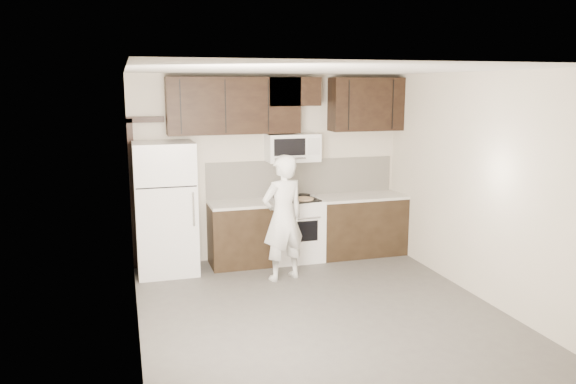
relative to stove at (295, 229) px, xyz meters
name	(u,v)px	position (x,y,z in m)	size (l,w,h in m)	color
floor	(320,311)	(-0.30, -1.94, -0.46)	(4.50, 4.50, 0.00)	#504D4B
back_wall	(269,167)	(-0.30, 0.31, 0.89)	(4.00, 4.00, 0.00)	beige
ceiling	(322,70)	(-0.30, -1.94, 2.24)	(4.50, 4.50, 0.00)	white
counter_run	(314,228)	(0.30, 0.00, 0.00)	(2.95, 0.64, 0.91)	black
stove	(295,229)	(0.00, 0.00, 0.00)	(0.76, 0.66, 0.94)	white
backsplash	(302,177)	(0.20, 0.30, 0.72)	(2.90, 0.02, 0.54)	silver
upper_cabinets	(286,104)	(-0.09, 0.14, 1.82)	(3.48, 0.35, 0.78)	black
microwave	(293,148)	(0.00, 0.12, 1.19)	(0.76, 0.42, 0.40)	white
refrigerator	(166,208)	(-1.85, -0.05, 0.44)	(0.80, 0.76, 1.80)	white
door_trim	(135,180)	(-2.22, 0.27, 0.79)	(0.50, 0.08, 2.12)	black
saucepan	(280,194)	(-0.18, 0.15, 0.51)	(0.25, 0.16, 0.15)	silver
baking_tray	(304,200)	(0.08, -0.17, 0.46)	(0.42, 0.32, 0.02)	black
pizza	(304,199)	(0.08, -0.17, 0.48)	(0.28, 0.28, 0.02)	#D1B88C
person	(283,218)	(-0.40, -0.77, 0.37)	(0.61, 0.40, 1.67)	white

